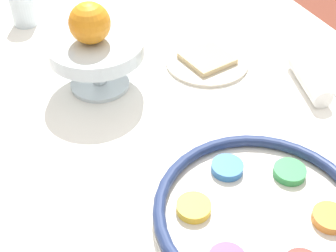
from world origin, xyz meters
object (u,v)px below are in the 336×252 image
at_px(seder_plate, 261,213).
at_px(bread_plate, 207,61).
at_px(orange_fruit, 90,23).
at_px(fruit_stand, 96,52).
at_px(napkin_roll, 309,79).
at_px(cup_near, 23,9).

distance_m(seder_plate, bread_plate, 0.43).
bearing_deg(bread_plate, orange_fruit, 84.83).
distance_m(fruit_stand, orange_fruit, 0.07).
height_order(seder_plate, napkin_roll, napkin_roll).
height_order(orange_fruit, cup_near, orange_fruit).
bearing_deg(orange_fruit, cup_near, 13.97).
xyz_separation_m(fruit_stand, cup_near, (0.33, 0.09, -0.04)).
bearing_deg(orange_fruit, napkin_roll, -114.94).
xyz_separation_m(seder_plate, cup_near, (0.76, 0.20, 0.02)).
relative_size(seder_plate, napkin_roll, 2.18).
height_order(seder_plate, orange_fruit, orange_fruit).
bearing_deg(napkin_roll, orange_fruit, 65.06).
height_order(seder_plate, cup_near, cup_near).
relative_size(fruit_stand, orange_fruit, 2.41).
bearing_deg(fruit_stand, orange_fruit, 85.40).
bearing_deg(bread_plate, fruit_stand, 84.82).
height_order(seder_plate, bread_plate, seder_plate).
xyz_separation_m(fruit_stand, orange_fruit, (0.00, 0.01, 0.07)).
relative_size(orange_fruit, napkin_roll, 0.53).
bearing_deg(orange_fruit, bread_plate, -95.17).
xyz_separation_m(orange_fruit, bread_plate, (-0.02, -0.25, -0.14)).
height_order(fruit_stand, cup_near, fruit_stand).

